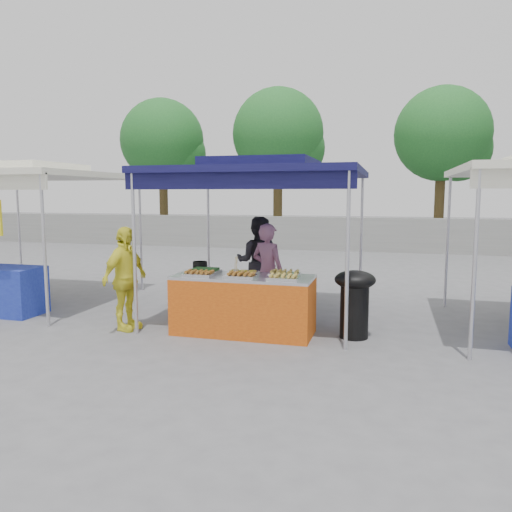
% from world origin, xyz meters
% --- Properties ---
extents(ground_plane, '(80.00, 80.00, 0.00)m').
position_xyz_m(ground_plane, '(0.00, 0.00, 0.00)').
color(ground_plane, '#5F5E61').
extents(back_wall, '(40.00, 0.25, 1.20)m').
position_xyz_m(back_wall, '(0.00, 11.00, 0.60)').
color(back_wall, gray).
rests_on(back_wall, ground_plane).
extents(main_canopy, '(3.20, 3.20, 2.57)m').
position_xyz_m(main_canopy, '(0.00, 0.97, 2.37)').
color(main_canopy, silver).
rests_on(main_canopy, ground_plane).
extents(neighbor_stall_left, '(3.20, 3.20, 2.57)m').
position_xyz_m(neighbor_stall_left, '(-4.50, 0.57, 1.60)').
color(neighbor_stall_left, silver).
rests_on(neighbor_stall_left, ground_plane).
extents(tree_0, '(3.55, 3.50, 6.01)m').
position_xyz_m(tree_0, '(-7.27, 12.92, 4.11)').
color(tree_0, '#44351A').
rests_on(tree_0, ground_plane).
extents(tree_1, '(3.62, 3.58, 6.16)m').
position_xyz_m(tree_1, '(-2.22, 12.76, 4.21)').
color(tree_1, '#44351A').
rests_on(tree_1, ground_plane).
extents(tree_2, '(3.51, 3.45, 5.93)m').
position_xyz_m(tree_2, '(3.89, 13.00, 4.05)').
color(tree_2, '#44351A').
rests_on(tree_2, ground_plane).
extents(vendor_table, '(2.00, 0.80, 0.85)m').
position_xyz_m(vendor_table, '(0.00, -0.10, 0.43)').
color(vendor_table, '#CB5112').
rests_on(vendor_table, ground_plane).
extents(food_tray_fl, '(0.42, 0.30, 0.07)m').
position_xyz_m(food_tray_fl, '(-0.58, -0.34, 0.88)').
color(food_tray_fl, silver).
rests_on(food_tray_fl, vendor_table).
extents(food_tray_fm, '(0.42, 0.30, 0.07)m').
position_xyz_m(food_tray_fm, '(0.04, -0.34, 0.88)').
color(food_tray_fm, silver).
rests_on(food_tray_fm, vendor_table).
extents(food_tray_fr, '(0.42, 0.30, 0.07)m').
position_xyz_m(food_tray_fr, '(0.64, -0.34, 0.88)').
color(food_tray_fr, silver).
rests_on(food_tray_fr, vendor_table).
extents(food_tray_bl, '(0.42, 0.30, 0.07)m').
position_xyz_m(food_tray_bl, '(-0.60, -0.02, 0.88)').
color(food_tray_bl, silver).
rests_on(food_tray_bl, vendor_table).
extents(food_tray_bm, '(0.42, 0.30, 0.07)m').
position_xyz_m(food_tray_bm, '(-0.02, -0.05, 0.88)').
color(food_tray_bm, silver).
rests_on(food_tray_bm, vendor_table).
extents(food_tray_br, '(0.42, 0.30, 0.07)m').
position_xyz_m(food_tray_br, '(0.58, 0.00, 0.88)').
color(food_tray_br, silver).
rests_on(food_tray_br, vendor_table).
extents(cooking_pot, '(0.22, 0.22, 0.13)m').
position_xyz_m(cooking_pot, '(-0.80, 0.26, 0.91)').
color(cooking_pot, black).
rests_on(cooking_pot, vendor_table).
extents(skewer_cup, '(0.07, 0.07, 0.09)m').
position_xyz_m(skewer_cup, '(-0.07, -0.21, 0.90)').
color(skewer_cup, silver).
rests_on(skewer_cup, vendor_table).
extents(wok_burner, '(0.57, 0.57, 0.96)m').
position_xyz_m(wok_burner, '(1.56, 0.11, 0.57)').
color(wok_burner, black).
rests_on(wok_burner, ground_plane).
extents(crate_left, '(0.52, 0.36, 0.31)m').
position_xyz_m(crate_left, '(-0.34, 0.43, 0.15)').
color(crate_left, '#1525AA').
rests_on(crate_left, ground_plane).
extents(crate_right, '(0.49, 0.34, 0.29)m').
position_xyz_m(crate_right, '(0.37, 0.68, 0.15)').
color(crate_right, '#1525AA').
rests_on(crate_right, ground_plane).
extents(crate_stacked, '(0.47, 0.33, 0.28)m').
position_xyz_m(crate_stacked, '(0.37, 0.68, 0.43)').
color(crate_stacked, '#1525AA').
rests_on(crate_stacked, crate_right).
extents(vendor_woman, '(0.66, 0.55, 1.56)m').
position_xyz_m(vendor_woman, '(0.14, 0.78, 0.78)').
color(vendor_woman, '#905B7E').
rests_on(vendor_woman, ground_plane).
extents(helper_man, '(0.84, 0.69, 1.62)m').
position_xyz_m(helper_man, '(-0.26, 1.67, 0.81)').
color(helper_man, black).
rests_on(helper_man, ground_plane).
extents(customer_person, '(0.53, 0.95, 1.54)m').
position_xyz_m(customer_person, '(-1.75, -0.35, 0.77)').
color(customer_person, yellow).
rests_on(customer_person, ground_plane).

